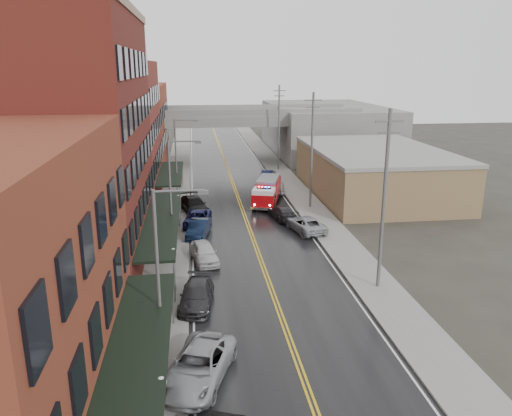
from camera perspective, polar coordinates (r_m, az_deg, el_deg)
road at (r=47.27m, az=-0.94°, el=-1.91°), size 11.00×160.00×0.02m
sidewalk_left at (r=47.06m, az=-9.82°, el=-2.15°), size 3.00×160.00×0.15m
sidewalk_right at (r=48.55m, az=7.66°, el=-1.49°), size 3.00×160.00×0.15m
curb_left at (r=47.00m, az=-7.81°, el=-2.09°), size 0.30×160.00×0.15m
curb_right at (r=48.16m, az=5.76°, el=-1.57°), size 0.30×160.00×0.15m
brick_building_b at (r=39.05m, az=-19.74°, el=6.92°), size 9.00×20.00×18.00m
brick_building_c at (r=56.30m, az=-15.92°, el=8.19°), size 9.00×15.00×15.00m
brick_building_far at (r=73.71m, az=-13.89°, el=8.85°), size 9.00×20.00×12.00m
tan_building at (r=59.79m, az=13.42°, el=3.92°), size 14.00×22.00×5.00m
right_far_block at (r=88.39m, az=7.94°, el=8.96°), size 18.00×30.00×8.00m
awning_0 at (r=22.13m, az=-13.42°, el=-15.85°), size 2.60×16.00×3.09m
awning_1 at (r=39.53m, az=-10.69°, el=-1.27°), size 2.60×18.00×3.09m
awning_2 at (r=56.48m, az=-9.73°, el=3.94°), size 2.60×13.00×3.09m
globe_lamp_0 at (r=20.74m, az=-10.69°, el=-20.32°), size 0.44×0.44×3.12m
globe_lamp_1 at (r=33.09m, az=-9.38°, el=-5.89°), size 0.44×0.44×3.12m
globe_lamp_2 at (r=46.38m, az=-8.84°, el=0.51°), size 0.44×0.44×3.12m
street_lamp_0 at (r=24.62m, az=-10.63°, el=-6.56°), size 2.64×0.22×9.00m
street_lamp_1 at (r=39.87m, az=-9.42°, el=2.21°), size 2.64×0.22×9.00m
street_lamp_2 at (r=55.54m, az=-8.88°, el=6.09°), size 2.64×0.22×9.00m
utility_pole_0 at (r=33.12m, az=14.43°, el=1.11°), size 1.80×0.24×12.00m
utility_pole_1 at (r=51.83m, az=6.40°, el=6.74°), size 1.80×0.24×12.00m
utility_pole_2 at (r=71.24m, az=2.63°, el=9.31°), size 1.80×0.24×12.00m
overpass at (r=77.35m, az=-3.60°, el=9.58°), size 40.00×10.00×7.50m
fire_truck at (r=54.02m, az=1.25°, el=1.95°), size 4.46×7.70×2.68m
parked_car_left_2 at (r=24.97m, az=-6.60°, el=-17.49°), size 4.31×6.14×1.56m
parked_car_left_3 at (r=31.82m, az=-6.81°, el=-9.88°), size 2.55×5.00×1.39m
parked_car_left_4 at (r=38.47m, az=-5.94°, el=-5.10°), size 2.47×4.58×1.48m
parked_car_left_5 at (r=44.13m, az=-6.55°, el=-2.34°), size 2.47×4.68×1.47m
parked_car_left_6 at (r=47.00m, az=-6.70°, el=-1.24°), size 2.94×5.31×1.41m
parked_car_left_7 at (r=51.39m, az=-7.09°, el=0.34°), size 3.39×5.83×1.59m
parked_car_right_0 at (r=45.39m, az=5.71°, el=-1.84°), size 3.35×5.44×1.41m
parked_car_right_1 at (r=48.90m, az=3.07°, el=-0.52°), size 2.61×4.83×1.33m
parked_car_right_2 at (r=58.97m, az=2.41°, el=2.43°), size 2.44×4.57×1.48m
parked_car_right_3 at (r=65.84m, az=1.39°, el=3.80°), size 2.65×4.32×1.34m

